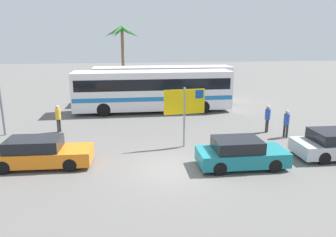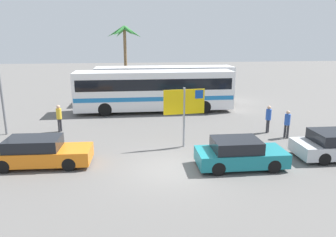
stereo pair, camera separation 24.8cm
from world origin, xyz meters
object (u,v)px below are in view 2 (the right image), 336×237
at_px(pedestrian_crossing_lot, 59,116).
at_px(pedestrian_by_bus, 268,117).
at_px(pedestrian_near_sign, 287,122).
at_px(ferry_sign, 185,104).
at_px(car_orange, 39,152).
at_px(bus_front_coach, 154,89).
at_px(bus_rear_coach, 165,82).
at_px(car_teal, 239,154).

bearing_deg(pedestrian_crossing_lot, pedestrian_by_bus, -162.45).
bearing_deg(pedestrian_near_sign, pedestrian_by_bus, -90.31).
height_order(ferry_sign, car_orange, ferry_sign).
height_order(bus_front_coach, bus_rear_coach, same).
xyz_separation_m(car_teal, pedestrian_by_bus, (3.49, 4.97, 0.36)).
relative_size(bus_front_coach, car_orange, 2.65).
xyz_separation_m(ferry_sign, car_orange, (-7.01, -1.81, -1.69)).
height_order(car_teal, pedestrian_near_sign, pedestrian_near_sign).
bearing_deg(bus_front_coach, pedestrian_near_sign, -46.97).
bearing_deg(bus_front_coach, car_teal, -75.37).
bearing_deg(bus_rear_coach, car_orange, -117.62).
bearing_deg(car_orange, pedestrian_near_sign, 13.16).
height_order(bus_rear_coach, car_orange, bus_rear_coach).
distance_m(pedestrian_crossing_lot, pedestrian_by_bus, 12.81).
relative_size(bus_rear_coach, car_orange, 2.65).
distance_m(bus_front_coach, pedestrian_near_sign, 10.47).
bearing_deg(pedestrian_near_sign, pedestrian_crossing_lot, -41.56).
bearing_deg(bus_rear_coach, bus_front_coach, -108.80).
relative_size(ferry_sign, car_orange, 0.70).
bearing_deg(car_orange, bus_front_coach, 61.53).
bearing_deg(car_teal, bus_front_coach, 105.12).
relative_size(pedestrian_near_sign, pedestrian_by_bus, 0.96).
bearing_deg(pedestrian_by_bus, car_orange, 62.07).
relative_size(ferry_sign, car_teal, 0.80).
bearing_deg(pedestrian_near_sign, ferry_sign, -22.24).
xyz_separation_m(pedestrian_crossing_lot, pedestrian_near_sign, (13.35, -2.80, -0.04)).
distance_m(bus_rear_coach, pedestrian_by_bus, 11.38).
xyz_separation_m(bus_rear_coach, car_orange, (-7.22, -13.79, -1.15)).
relative_size(ferry_sign, pedestrian_by_bus, 1.89).
height_order(bus_front_coach, pedestrian_near_sign, bus_front_coach).
relative_size(car_teal, pedestrian_crossing_lot, 2.35).
distance_m(pedestrian_near_sign, pedestrian_by_bus, 1.31).
height_order(bus_rear_coach, pedestrian_crossing_lot, bus_rear_coach).
distance_m(bus_front_coach, car_teal, 11.90).
height_order(bus_rear_coach, pedestrian_near_sign, bus_rear_coach).
bearing_deg(car_teal, pedestrian_by_bus, 55.37).
relative_size(bus_rear_coach, pedestrian_by_bus, 7.15).
bearing_deg(pedestrian_by_bus, pedestrian_near_sign, 164.78).
bearing_deg(car_orange, bus_rear_coach, 64.30).
relative_size(bus_front_coach, ferry_sign, 3.78).
height_order(car_orange, pedestrian_by_bus, pedestrian_by_bus).
bearing_deg(pedestrian_by_bus, pedestrian_crossing_lot, 37.93).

